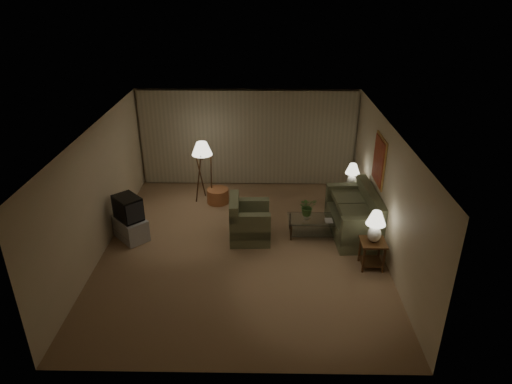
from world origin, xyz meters
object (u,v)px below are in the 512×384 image
at_px(side_table_near, 372,250).
at_px(coffee_table, 313,224).
at_px(crt_tv, 128,208).
at_px(floor_lamp, 203,170).
at_px(sofa, 353,217).
at_px(armchair, 250,223).
at_px(ottoman, 218,196).
at_px(table_lamp_near, 376,224).
at_px(table_lamp_far, 352,173).
at_px(vase, 307,216).
at_px(tv_cabinet, 131,228).
at_px(side_table_far, 350,194).

bearing_deg(side_table_near, coffee_table, 130.48).
height_order(crt_tv, floor_lamp, floor_lamp).
relative_size(sofa, side_table_near, 3.34).
bearing_deg(armchair, ottoman, 24.54).
xyz_separation_m(table_lamp_near, table_lamp_far, (0.00, 2.60, -0.03)).
distance_m(floor_lamp, vase, 3.12).
relative_size(armchair, table_lamp_near, 1.49).
bearing_deg(table_lamp_near, tv_cabinet, 168.67).
distance_m(side_table_far, table_lamp_far, 0.57).
xyz_separation_m(side_table_near, table_lamp_far, (-0.00, 2.60, 0.56)).
bearing_deg(vase, armchair, -172.69).
distance_m(side_table_far, tv_cabinet, 5.43).
distance_m(table_lamp_far, vase, 1.88).
bearing_deg(coffee_table, crt_tv, -177.12).
xyz_separation_m(side_table_near, table_lamp_near, (-0.00, 0.00, 0.59)).
bearing_deg(floor_lamp, sofa, -24.62).
bearing_deg(floor_lamp, armchair, -56.68).
bearing_deg(floor_lamp, table_lamp_near, -38.59).
height_order(side_table_near, tv_cabinet, side_table_near).
bearing_deg(tv_cabinet, coffee_table, 49.35).
xyz_separation_m(table_lamp_near, coffee_table, (-1.07, 1.25, -0.72)).
distance_m(side_table_near, side_table_far, 2.60).
bearing_deg(tv_cabinet, sofa, 49.96).
height_order(floor_lamp, ottoman, floor_lamp).
bearing_deg(sofa, table_lamp_far, 169.82).
distance_m(tv_cabinet, ottoman, 2.56).
relative_size(armchair, floor_lamp, 0.62).
distance_m(table_lamp_near, floor_lamp, 4.83).
bearing_deg(ottoman, tv_cabinet, -134.61).
bearing_deg(table_lamp_far, table_lamp_near, -90.00).
bearing_deg(vase, side_table_far, 47.97).
xyz_separation_m(coffee_table, crt_tv, (-4.13, -0.21, 0.49)).
bearing_deg(sofa, armchair, -86.91).
height_order(armchair, ottoman, armchair).
relative_size(side_table_near, tv_cabinet, 0.64).
distance_m(side_table_near, crt_tv, 5.32).
height_order(tv_cabinet, ottoman, tv_cabinet).
xyz_separation_m(tv_cabinet, floor_lamp, (1.43, 1.97, 0.59)).
relative_size(side_table_near, table_lamp_far, 0.97).
bearing_deg(sofa, tv_cabinet, -89.85).
distance_m(tv_cabinet, floor_lamp, 2.50).
xyz_separation_m(tv_cabinet, ottoman, (1.80, 1.83, -0.06)).
distance_m(sofa, armchair, 2.37).
relative_size(side_table_far, coffee_table, 0.52).
height_order(sofa, armchair, sofa).
xyz_separation_m(armchair, side_table_far, (2.51, 1.52, 0.01)).
height_order(side_table_near, vase, side_table_near).
bearing_deg(crt_tv, table_lamp_near, 35.14).
distance_m(coffee_table, tv_cabinet, 4.14).
relative_size(coffee_table, tv_cabinet, 1.24).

